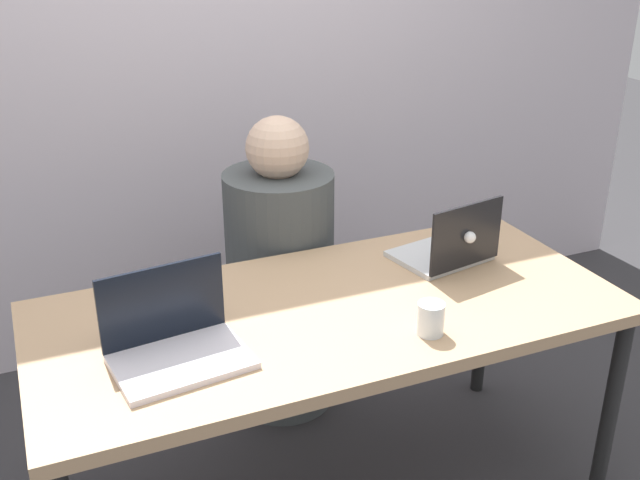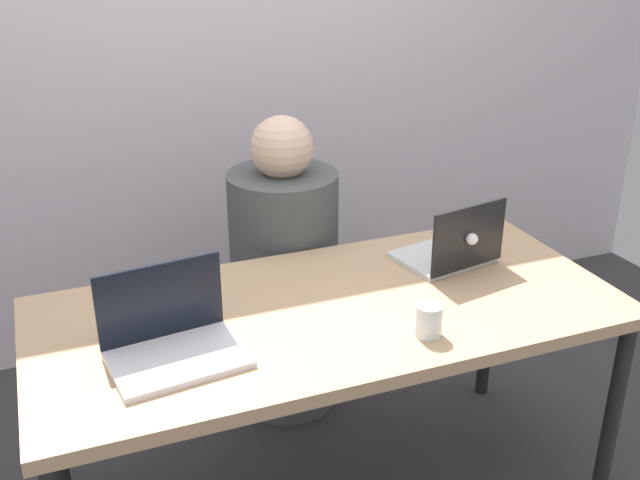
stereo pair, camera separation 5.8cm
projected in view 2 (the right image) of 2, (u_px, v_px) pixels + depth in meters
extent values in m
cube|color=silver|center=(213.00, 46.00, 3.05)|extent=(4.50, 0.10, 2.58)
cube|color=tan|center=(330.00, 312.00, 2.20)|extent=(1.72, 0.79, 0.04)
cylinder|color=black|center=(612.00, 419.00, 2.33)|extent=(0.05, 0.05, 0.69)
cylinder|color=black|center=(51.00, 410.00, 2.37)|extent=(0.05, 0.05, 0.69)
cylinder|color=black|center=(489.00, 317.00, 2.91)|extent=(0.05, 0.05, 0.69)
cylinder|color=#474C4C|center=(285.00, 292.00, 2.84)|extent=(0.42, 0.42, 0.94)
sphere|color=beige|center=(282.00, 147.00, 2.61)|extent=(0.22, 0.22, 0.22)
cube|color=silver|center=(178.00, 360.00, 1.91)|extent=(0.36, 0.27, 0.02)
cube|color=black|center=(160.00, 301.00, 1.96)|extent=(0.34, 0.05, 0.21)
sphere|color=white|center=(159.00, 298.00, 1.97)|extent=(0.04, 0.04, 0.04)
cube|color=silver|center=(441.00, 257.00, 2.48)|extent=(0.33, 0.28, 0.02)
cube|color=black|center=(469.00, 237.00, 2.34)|extent=(0.29, 0.06, 0.21)
sphere|color=white|center=(472.00, 239.00, 2.33)|extent=(0.04, 0.04, 0.04)
cylinder|color=white|center=(429.00, 320.00, 2.02)|extent=(0.08, 0.08, 0.09)
cylinder|color=silver|center=(428.00, 327.00, 2.03)|extent=(0.07, 0.07, 0.05)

